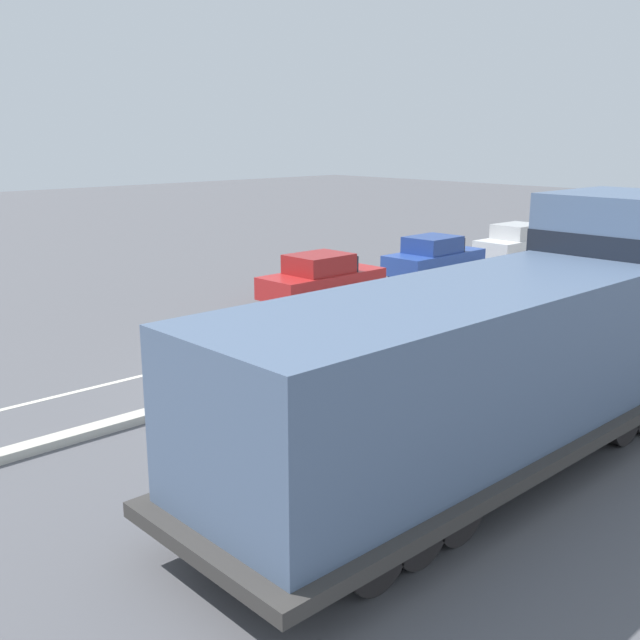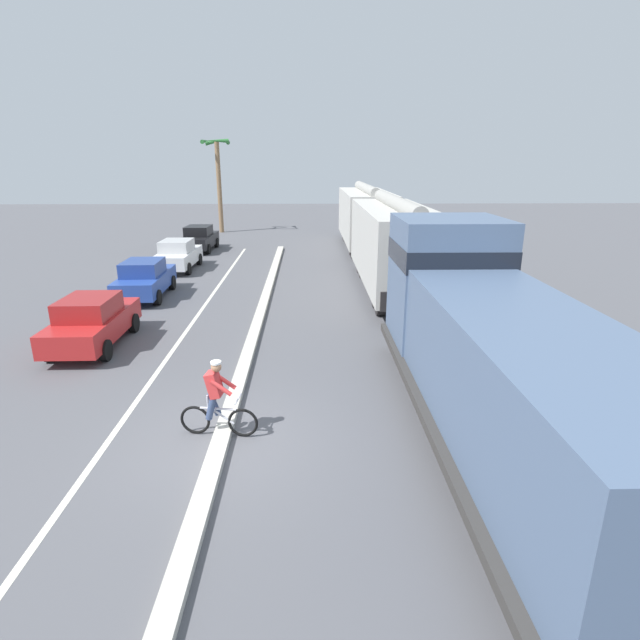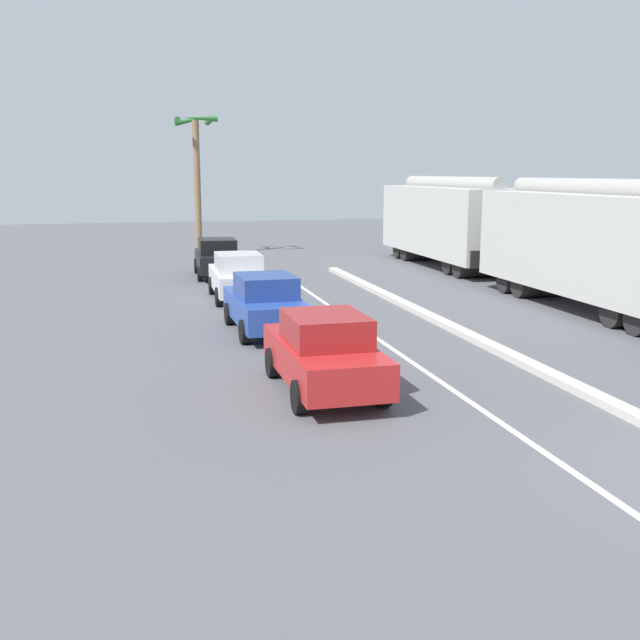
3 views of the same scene
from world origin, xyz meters
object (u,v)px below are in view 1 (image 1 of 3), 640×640
Objects in this scene: locomotive at (525,350)px; parked_car_white at (518,243)px; cyclist at (290,341)px; parked_car_black at (586,231)px; parked_car_blue at (434,258)px; parked_car_red at (322,279)px.

locomotive is 2.75× the size of parked_car_white.
parked_car_white is at bearing 122.56° from locomotive.
parked_car_black is at bearing 102.51° from cyclist.
parked_car_white is (0.02, 5.65, 0.00)m from parked_car_blue.
locomotive is at bearing -64.56° from parked_car_black.
locomotive is at bearing -57.44° from parked_car_white.
parked_car_red is at bearing 131.22° from cyclist.
parked_car_red is at bearing -89.17° from parked_car_black.
parked_car_red is 5.93m from parked_car_blue.
locomotive is at bearing 2.24° from cyclist.
parked_car_blue is at bearing -89.67° from parked_car_black.
parked_car_blue is 1.00× the size of parked_car_black.
parked_car_black is (-10.88, 22.87, -0.98)m from locomotive.
parked_car_white and parked_car_black have the same top height.
locomotive is 15.64m from parked_car_blue.
cyclist is at bearing -48.78° from parked_car_red.
parked_car_blue is at bearing -90.17° from parked_car_white.
cyclist reaches higher than parked_car_black.
parked_car_white is 17.86m from cyclist.
parked_car_red is (-10.62, 5.34, -0.98)m from locomotive.
parked_car_red is 1.00× the size of parked_car_white.
parked_car_white is at bearing 90.85° from parked_car_red.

